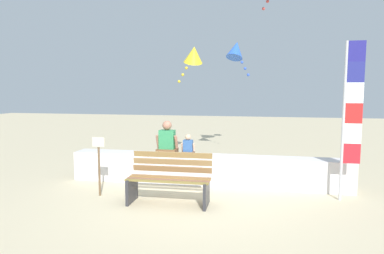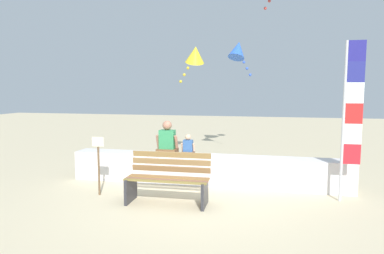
{
  "view_description": "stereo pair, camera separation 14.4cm",
  "coord_description": "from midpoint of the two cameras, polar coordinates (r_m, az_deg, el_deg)",
  "views": [
    {
      "loc": [
        1.14,
        -6.05,
        2.03
      ],
      "look_at": [
        -0.31,
        1.14,
        1.23
      ],
      "focal_mm": 32.33,
      "sensor_mm": 36.0,
      "label": 1
    },
    {
      "loc": [
        1.28,
        -6.02,
        2.03
      ],
      "look_at": [
        -0.31,
        1.14,
        1.23
      ],
      "focal_mm": 32.33,
      "sensor_mm": 36.0,
      "label": 2
    }
  ],
  "objects": [
    {
      "name": "person_child",
      "position": [
        7.44,
        -0.09,
        -3.27
      ],
      "size": [
        0.29,
        0.21,
        0.45
      ],
      "color": "brown",
      "rests_on": "seawall_ledge"
    },
    {
      "name": "flag_banner",
      "position": [
        6.75,
        25.16,
        2.34
      ],
      "size": [
        0.34,
        0.05,
        2.88
      ],
      "color": "#B7B7BC",
      "rests_on": "ground"
    },
    {
      "name": "kite_blue",
      "position": [
        10.18,
        7.98,
        12.48
      ],
      "size": [
        0.75,
        0.76,
        1.08
      ],
      "color": "blue"
    },
    {
      "name": "kite_yellow",
      "position": [
        9.5,
        0.95,
        11.81
      ],
      "size": [
        0.77,
        0.8,
        1.06
      ],
      "color": "yellow"
    },
    {
      "name": "ground_plane",
      "position": [
        6.48,
        1.19,
        -12.03
      ],
      "size": [
        40.0,
        40.0,
        0.0
      ],
      "primitive_type": "plane",
      "color": "beige"
    },
    {
      "name": "person_adult",
      "position": [
        7.53,
        -3.55,
        -2.32
      ],
      "size": [
        0.47,
        0.35,
        0.73
      ],
      "color": "brown",
      "rests_on": "seawall_ledge"
    },
    {
      "name": "sign_post",
      "position": [
        6.85,
        -14.58,
        -5.36
      ],
      "size": [
        0.24,
        0.04,
        1.13
      ],
      "color": "brown",
      "rests_on": "ground"
    },
    {
      "name": "park_bench",
      "position": [
        6.27,
        -3.31,
        -8.77
      ],
      "size": [
        1.49,
        0.64,
        0.88
      ],
      "color": "olive",
      "rests_on": "ground"
    },
    {
      "name": "seawall_ledge",
      "position": [
        7.48,
        2.93,
        -7.04
      ],
      "size": [
        5.94,
        0.51,
        0.63
      ],
      "primitive_type": "cube",
      "color": "silver",
      "rests_on": "ground"
    }
  ]
}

